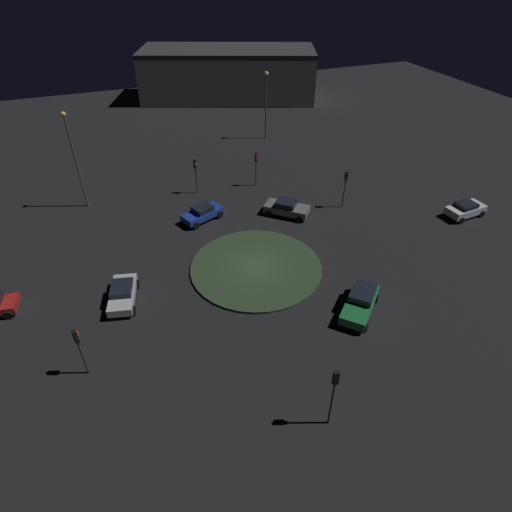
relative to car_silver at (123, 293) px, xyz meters
name	(u,v)px	position (x,y,z in m)	size (l,w,h in m)	color
ground_plane	(256,268)	(-10.73, -0.19, -0.76)	(115.50, 115.50, 0.00)	black
roundabout_island	(256,267)	(-10.73, -0.19, -0.66)	(10.89, 10.89, 0.19)	#2D4228
car_silver	(123,293)	(0.00, 0.00, 0.00)	(2.77, 4.45, 1.43)	silver
car_blue	(202,213)	(-8.60, -9.13, 0.02)	(4.37, 3.17, 1.50)	#1E38A5
car_white	(466,209)	(-32.89, -0.70, 0.02)	(4.01, 2.34, 1.48)	white
car_grey	(287,208)	(-16.61, -7.12, 0.02)	(4.44, 4.26, 1.53)	slate
car_green	(360,302)	(-16.06, 7.17, 0.04)	(4.58, 4.49, 1.57)	#1E7238
traffic_light_south	(256,163)	(-16.01, -14.05, 1.94)	(0.36, 0.39, 3.77)	#2D2D2D
traffic_light_south_near	(196,170)	(-9.50, -14.66, 1.96)	(0.32, 0.37, 3.80)	#2D2D2D
traffic_light_southwest	(345,182)	(-22.54, -6.50, 2.01)	(0.40, 0.37, 3.87)	#2D2D2D
traffic_light_north	(334,388)	(-9.54, 14.41, 2.40)	(0.32, 0.37, 4.45)	#2D2D2D
traffic_light_northeast	(79,344)	(2.91, 5.98, 1.92)	(0.39, 0.36, 3.75)	#2D2D2D
streetlamp_southeast	(74,152)	(1.72, -15.93, 5.05)	(0.46, 0.46, 9.64)	#4C4C51
streetlamp_southwest	(266,93)	(-22.21, -26.68, 5.20)	(0.59, 0.59, 8.66)	#4C4C51
store_building	(228,74)	(-23.22, -46.06, 3.14)	(30.15, 20.29, 7.79)	#ADA893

